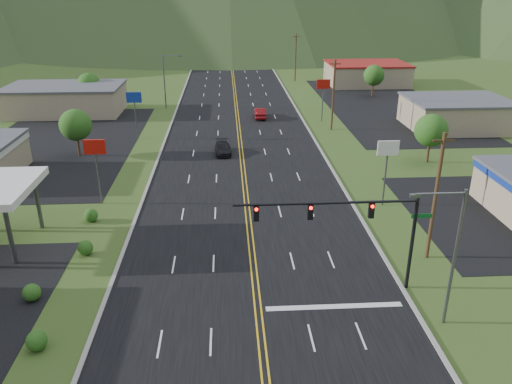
{
  "coord_description": "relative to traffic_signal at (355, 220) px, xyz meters",
  "views": [
    {
      "loc": [
        -1.78,
        -14.92,
        19.54
      ],
      "look_at": [
        0.42,
        21.15,
        4.5
      ],
      "focal_mm": 35.0,
      "sensor_mm": 36.0,
      "label": 1
    }
  ],
  "objects": [
    {
      "name": "utility_pole_a",
      "position": [
        7.02,
        4.0,
        -0.2
      ],
      "size": [
        1.6,
        0.28,
        10.0
      ],
      "color": "#382314",
      "rests_on": "ground"
    },
    {
      "name": "building_east_mid",
      "position": [
        25.52,
        41.0,
        -3.17
      ],
      "size": [
        14.4,
        11.4,
        4.3
      ],
      "color": "tan",
      "rests_on": "ground"
    },
    {
      "name": "pole_sign_west_b",
      "position": [
        -20.48,
        38.0,
        -0.28
      ],
      "size": [
        2.0,
        0.18,
        6.4
      ],
      "color": "#59595E",
      "rests_on": "ground"
    },
    {
      "name": "traffic_signal",
      "position": [
        0.0,
        0.0,
        0.0
      ],
      "size": [
        13.1,
        0.43,
        7.0
      ],
      "color": "black",
      "rests_on": "ground"
    },
    {
      "name": "building_east_far",
      "position": [
        21.52,
        76.0,
        -3.07
      ],
      "size": [
        16.4,
        12.4,
        4.5
      ],
      "color": "tan",
      "rests_on": "ground"
    },
    {
      "name": "streetlight_east",
      "position": [
        4.7,
        -4.0,
        -0.15
      ],
      "size": [
        3.28,
        0.25,
        9.0
      ],
      "color": "#59595E",
      "rests_on": "ground"
    },
    {
      "name": "tree_west_b",
      "position": [
        -31.48,
        58.0,
        -1.44
      ],
      "size": [
        3.84,
        3.84,
        5.82
      ],
      "color": "#382314",
      "rests_on": "ground"
    },
    {
      "name": "pole_sign_east_a",
      "position": [
        6.52,
        14.0,
        -0.28
      ],
      "size": [
        2.0,
        0.18,
        6.4
      ],
      "color": "#59595E",
      "rests_on": "ground"
    },
    {
      "name": "tree_east_a",
      "position": [
        15.52,
        26.0,
        -1.44
      ],
      "size": [
        3.84,
        3.84,
        5.82
      ],
      "color": "#382314",
      "rests_on": "ground"
    },
    {
      "name": "utility_pole_c",
      "position": [
        7.02,
        81.0,
        -0.2
      ],
      "size": [
        1.6,
        0.28,
        10.0
      ],
      "color": "#382314",
      "rests_on": "ground"
    },
    {
      "name": "tree_west_a",
      "position": [
        -26.48,
        31.0,
        -1.44
      ],
      "size": [
        3.84,
        3.84,
        5.82
      ],
      "color": "#382314",
      "rests_on": "ground"
    },
    {
      "name": "building_west_far",
      "position": [
        -34.48,
        54.0,
        -3.07
      ],
      "size": [
        18.4,
        11.4,
        4.5
      ],
      "color": "tan",
      "rests_on": "ground"
    },
    {
      "name": "pole_sign_east_b",
      "position": [
        6.52,
        46.0,
        -0.28
      ],
      "size": [
        2.0,
        0.18,
        6.4
      ],
      "color": "#59595E",
      "rests_on": "ground"
    },
    {
      "name": "utility_pole_d",
      "position": [
        7.02,
        121.0,
        -0.2
      ],
      "size": [
        1.6,
        0.28,
        10.0
      ],
      "color": "#382314",
      "rests_on": "ground"
    },
    {
      "name": "streetlight_west",
      "position": [
        -18.16,
        56.0,
        -0.15
      ],
      "size": [
        3.28,
        0.25,
        9.0
      ],
      "color": "#59595E",
      "rests_on": "ground"
    },
    {
      "name": "pole_sign_west_a",
      "position": [
        -20.48,
        16.0,
        -0.28
      ],
      "size": [
        2.0,
        0.18,
        6.4
      ],
      "color": "#59595E",
      "rests_on": "ground"
    },
    {
      "name": "utility_pole_b",
      "position": [
        7.02,
        41.0,
        -0.2
      ],
      "size": [
        1.6,
        0.28,
        10.0
      ],
      "color": "#382314",
      "rests_on": "ground"
    },
    {
      "name": "car_dark_mid",
      "position": [
        -8.77,
        30.64,
        -4.66
      ],
      "size": [
        2.19,
        4.73,
        1.34
      ],
      "primitive_type": "imported",
      "rotation": [
        0.0,
        0.0,
        0.07
      ],
      "color": "black",
      "rests_on": "ground"
    },
    {
      "name": "car_red_far",
      "position": [
        -2.88,
        48.46,
        -4.53
      ],
      "size": [
        1.83,
        4.9,
        1.6
      ],
      "primitive_type": "imported",
      "rotation": [
        0.0,
        0.0,
        3.11
      ],
      "color": "maroon",
      "rests_on": "ground"
    },
    {
      "name": "tree_east_b",
      "position": [
        19.52,
        64.0,
        -1.44
      ],
      "size": [
        3.84,
        3.84,
        5.82
      ],
      "color": "#382314",
      "rests_on": "ground"
    }
  ]
}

